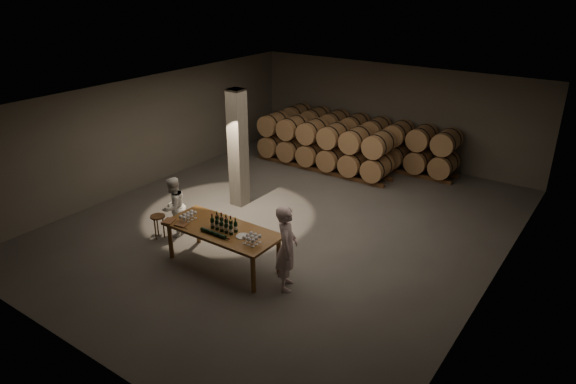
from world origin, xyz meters
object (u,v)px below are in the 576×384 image
Objects in this scene: notebook_near at (181,224)px; stool at (158,220)px; person_man at (287,248)px; person_woman at (174,207)px; bottle_cluster at (224,225)px; tasting_table at (222,233)px; plate at (243,236)px.

stool is at bearing 151.10° from notebook_near.
person_woman is (-3.54, 0.30, -0.16)m from person_man.
person_man is 1.22× the size of person_woman.
notebook_near is at bearing 70.29° from person_man.
bottle_cluster is 0.98m from notebook_near.
tasting_table is 0.92m from notebook_near.
tasting_table is at bearing 177.64° from plate.
person_man is (1.62, 0.10, 0.11)m from tasting_table.
notebook_near is at bearing -154.78° from tasting_table.
stool is at bearing 178.53° from tasting_table.
notebook_near reaches higher than tasting_table.
plate is (0.51, -0.00, -0.11)m from bottle_cluster.
plate is at bearing 4.27° from notebook_near.
notebook_near is at bearing -18.79° from stool.
stool is at bearing 59.73° from person_man.
stool is at bearing 178.34° from plate.
person_woman is at bearing 168.37° from tasting_table.
person_man is at bearing 1.11° from notebook_near.
bottle_cluster is 2.44× the size of notebook_near.
bottle_cluster reaches higher than plate.
tasting_table reaches higher than stool.
tasting_table is at bearing 15.11° from notebook_near.
notebook_near is 0.17× the size of person_woman.
bottle_cluster reaches higher than tasting_table.
plate is at bearing -2.36° from tasting_table.
plate is (0.59, -0.02, 0.11)m from tasting_table.
person_woman is (-2.51, 0.42, -0.16)m from plate.
plate is 0.19× the size of person_woman.
tasting_table is at bearing -1.47° from stool.
stool is (-2.20, 0.08, -0.54)m from bottle_cluster.
tasting_table is 1.63m from person_man.
bottle_cluster is 2.06m from person_woman.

